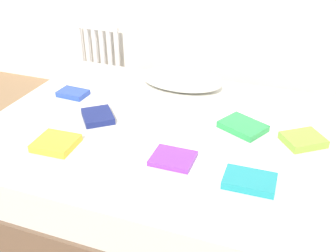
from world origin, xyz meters
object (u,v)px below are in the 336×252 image
(textbook_teal, at_px, (250,181))
(textbook_yellow, at_px, (56,143))
(pillow, at_px, (181,80))
(textbook_blue, at_px, (73,93))
(textbook_green, at_px, (243,126))
(radiator, at_px, (99,53))
(textbook_navy, at_px, (98,116))
(textbook_lime, at_px, (303,140))
(bed, at_px, (165,165))
(textbook_purple, at_px, (173,158))

(textbook_teal, xyz_separation_m, textbook_yellow, (-0.98, -0.03, 0.00))
(pillow, relative_size, textbook_blue, 3.04)
(textbook_green, bearing_deg, textbook_yellow, -123.31)
(radiator, height_order, textbook_blue, radiator)
(textbook_navy, bearing_deg, radiator, 169.76)
(textbook_lime, xyz_separation_m, textbook_yellow, (-1.17, -0.46, -0.00))
(bed, relative_size, pillow, 3.66)
(bed, distance_m, textbook_blue, 0.76)
(bed, distance_m, radiator, 1.62)
(pillow, height_order, textbook_lime, pillow)
(radiator, distance_m, textbook_teal, 2.23)
(pillow, xyz_separation_m, textbook_teal, (0.61, -0.86, -0.04))
(textbook_navy, bearing_deg, textbook_green, 62.82)
(textbook_teal, bearing_deg, textbook_green, 102.96)
(bed, height_order, textbook_blue, textbook_blue)
(textbook_green, bearing_deg, bed, -136.36)
(textbook_navy, height_order, textbook_purple, textbook_navy)
(textbook_purple, bearing_deg, textbook_blue, 150.97)
(pillow, bearing_deg, textbook_teal, -54.87)
(textbook_teal, relative_size, textbook_purple, 1.12)
(textbook_lime, bearing_deg, textbook_green, 137.52)
(textbook_navy, bearing_deg, textbook_teal, 32.98)
(textbook_blue, bearing_deg, textbook_purple, -25.49)
(radiator, relative_size, textbook_purple, 2.52)
(pillow, xyz_separation_m, textbook_blue, (-0.61, -0.35, -0.04))
(radiator, bearing_deg, textbook_blue, -69.25)
(textbook_blue, relative_size, textbook_yellow, 0.90)
(bed, bearing_deg, pillow, 98.84)
(bed, relative_size, radiator, 3.92)
(radiator, height_order, textbook_lime, radiator)
(textbook_yellow, bearing_deg, textbook_blue, 111.29)
(pillow, height_order, textbook_navy, pillow)
(pillow, distance_m, textbook_teal, 1.06)
(textbook_yellow, distance_m, textbook_green, 0.99)
(textbook_teal, distance_m, textbook_green, 0.48)
(textbook_lime, height_order, textbook_blue, textbook_lime)
(textbook_teal, height_order, textbook_green, same)
(textbook_teal, distance_m, textbook_blue, 1.32)
(textbook_navy, distance_m, textbook_yellow, 0.33)
(textbook_navy, relative_size, textbook_yellow, 0.98)
(pillow, bearing_deg, radiator, 145.79)
(bed, xyz_separation_m, textbook_navy, (-0.39, -0.04, 0.27))
(textbook_blue, height_order, textbook_yellow, textbook_yellow)
(bed, xyz_separation_m, textbook_blue, (-0.69, 0.17, 0.27))
(radiator, xyz_separation_m, textbook_navy, (0.69, -1.24, 0.13))
(pillow, distance_m, textbook_green, 0.63)
(textbook_teal, bearing_deg, textbook_lime, 63.99)
(bed, relative_size, textbook_green, 8.69)
(textbook_blue, distance_m, textbook_purple, 0.95)
(textbook_lime, distance_m, textbook_green, 0.32)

